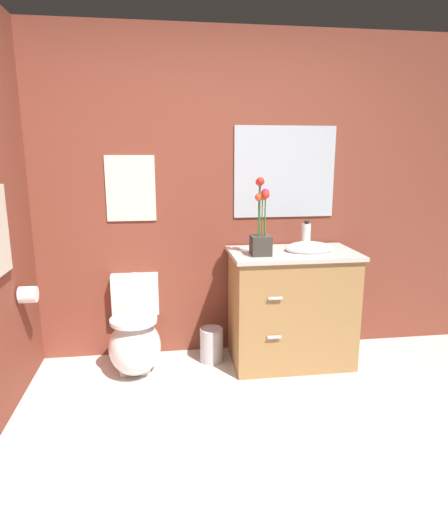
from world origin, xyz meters
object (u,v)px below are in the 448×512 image
wall_poster (131,189)px  toilet_paper_roll (28,295)px  flower_vase (261,230)px  toilet (135,339)px  soap_bottle (306,236)px  trash_bin (212,345)px  wall_mirror (285,172)px  vanity_cabinet (292,306)px

wall_poster → toilet_paper_roll: bearing=-145.1°
flower_vase → wall_poster: 1.03m
toilet → toilet_paper_roll: toilet_paper_roll is taller
toilet → soap_bottle: soap_bottle is taller
flower_vase → trash_bin: 1.00m
trash_bin → wall_poster: wall_poster is taller
trash_bin → wall_mirror: 1.46m
toilet → wall_mirror: 1.71m
wall_poster → toilet_paper_roll: 1.04m
wall_mirror → toilet_paper_roll: size_ratio=7.27×
flower_vase → trash_bin: size_ratio=2.03×
wall_poster → soap_bottle: bearing=-8.9°
wall_poster → wall_mirror: bearing=0.0°
soap_bottle → wall_mirror: (-0.13, 0.21, 0.47)m
trash_bin → toilet_paper_roll: toilet_paper_roll is taller
toilet_paper_roll → toilet: bearing=16.4°
wall_poster → wall_mirror: 1.19m
flower_vase → toilet_paper_roll: bearing=-177.0°
trash_bin → wall_poster: (-0.58, 0.22, 1.20)m
wall_mirror → soap_bottle: bearing=-58.5°
soap_bottle → wall_poster: (-1.31, 0.21, 0.36)m
flower_vase → vanity_cabinet: bearing=17.8°
toilet_paper_roll → trash_bin: bearing=11.1°
toilet → vanity_cabinet: (1.19, -0.03, 0.21)m
flower_vase → soap_bottle: size_ratio=2.57×
toilet → soap_bottle: 1.51m
soap_bottle → trash_bin: bearing=-178.9°
vanity_cabinet → flower_vase: (-0.27, -0.09, 0.61)m
trash_bin → wall_poster: size_ratio=0.56×
flower_vase → trash_bin: (-0.34, 0.16, -0.92)m
flower_vase → soap_bottle: 0.44m
vanity_cabinet → wall_mirror: size_ratio=1.33×
soap_bottle → wall_mirror: 0.53m
toilet → toilet_paper_roll: size_ratio=6.27×
toilet → soap_bottle: size_ratio=3.21×
vanity_cabinet → wall_mirror: (-0.00, 0.29, 1.00)m
toilet → toilet_paper_roll: bearing=-163.6°
toilet → wall_poster: wall_poster is taller
toilet → wall_poster: bearing=90.0°
vanity_cabinet → toilet_paper_roll: bearing=-174.8°
wall_mirror → toilet_paper_roll: 2.06m
toilet → vanity_cabinet: 1.21m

